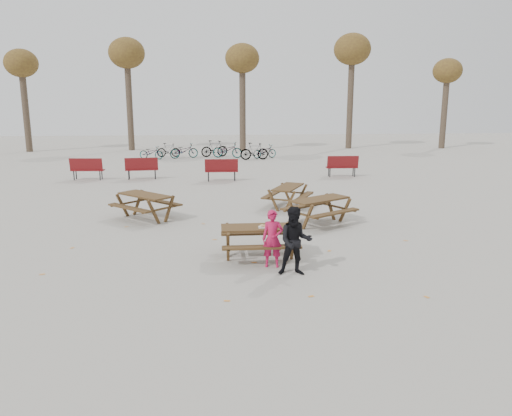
{
  "coord_description": "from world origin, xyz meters",
  "views": [
    {
      "loc": [
        -1.02,
        -11.3,
        3.75
      ],
      "look_at": [
        0.0,
        1.0,
        1.0
      ],
      "focal_mm": 35.0,
      "sensor_mm": 36.0,
      "label": 1
    }
  ],
  "objects": [
    {
      "name": "adult",
      "position": [
        0.66,
        -1.19,
        0.75
      ],
      "size": [
        0.77,
        0.62,
        1.5
      ],
      "primitive_type": "imported",
      "rotation": [
        0.0,
        0.0,
        -0.08
      ],
      "color": "black",
      "rests_on": "ground"
    },
    {
      "name": "child",
      "position": [
        0.24,
        -0.63,
        0.65
      ],
      "size": [
        0.51,
        0.36,
        1.3
      ],
      "primitive_type": "imported",
      "rotation": [
        0.0,
        0.0,
        -0.11
      ],
      "color": "#B51644",
      "rests_on": "ground"
    },
    {
      "name": "tree_row",
      "position": [
        0.9,
        25.15,
        6.19
      ],
      "size": [
        32.17,
        3.52,
        8.26
      ],
      "color": "#382B21",
      "rests_on": "ground"
    },
    {
      "name": "picnic_table_north",
      "position": [
        -3.21,
        4.19,
        0.4
      ],
      "size": [
        2.35,
        2.34,
        0.79
      ],
      "primitive_type": null,
      "rotation": [
        0.0,
        0.0,
        -0.77
      ],
      "color": "#3C2716",
      "rests_on": "ground"
    },
    {
      "name": "park_bench_row",
      "position": [
        -1.74,
        11.92,
        0.52
      ],
      "size": [
        13.54,
        1.37,
        1.03
      ],
      "color": "maroon",
      "rests_on": "ground"
    },
    {
      "name": "bread_roll",
      "position": [
        0.06,
        -0.14,
        0.83
      ],
      "size": [
        0.14,
        0.06,
        0.05
      ],
      "primitive_type": "ellipsoid",
      "color": "tan",
      "rests_on": "food_tray"
    },
    {
      "name": "food_tray",
      "position": [
        0.06,
        -0.14,
        0.79
      ],
      "size": [
        0.18,
        0.11,
        0.03
      ],
      "primitive_type": "cube",
      "color": "white",
      "rests_on": "main_picnic_table"
    },
    {
      "name": "fallen_leaves",
      "position": [
        0.5,
        2.5,
        0.0
      ],
      "size": [
        11.0,
        11.0,
        0.01
      ],
      "primitive_type": null,
      "color": "orange",
      "rests_on": "ground"
    },
    {
      "name": "picnic_table_east",
      "position": [
        2.09,
        3.07,
        0.4
      ],
      "size": [
        2.36,
        2.25,
        0.8
      ],
      "primitive_type": null,
      "rotation": [
        0.0,
        0.0,
        0.56
      ],
      "color": "#3C2716",
      "rests_on": "ground"
    },
    {
      "name": "bicycle_row",
      "position": [
        -1.15,
        20.13,
        0.48
      ],
      "size": [
        8.7,
        2.62,
        1.06
      ],
      "color": "black",
      "rests_on": "ground"
    },
    {
      "name": "ground",
      "position": [
        0.0,
        0.0,
        0.0
      ],
      "size": [
        80.0,
        80.0,
        0.0
      ],
      "primitive_type": "plane",
      "color": "gray",
      "rests_on": "ground"
    },
    {
      "name": "soda_bottle",
      "position": [
        0.15,
        -0.21,
        0.85
      ],
      "size": [
        0.07,
        0.07,
        0.17
      ],
      "color": "silver",
      "rests_on": "main_picnic_table"
    },
    {
      "name": "main_picnic_table",
      "position": [
        0.0,
        0.0,
        0.59
      ],
      "size": [
        1.8,
        1.45,
        0.78
      ],
      "color": "#3C2716",
      "rests_on": "ground"
    },
    {
      "name": "picnic_table_far",
      "position": [
        1.48,
        5.5,
        0.37
      ],
      "size": [
        2.0,
        2.15,
        0.74
      ],
      "primitive_type": null,
      "rotation": [
        0.0,
        0.0,
        1.12
      ],
      "color": "#3C2716",
      "rests_on": "ground"
    }
  ]
}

